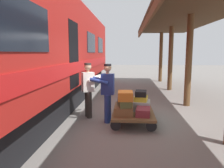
{
  "coord_description": "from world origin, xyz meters",
  "views": [
    {
      "loc": [
        0.21,
        6.51,
        2.01
      ],
      "look_at": [
        0.67,
        0.58,
        1.15
      ],
      "focal_mm": 34.54,
      "sensor_mm": 36.0,
      "label": 1
    }
  ],
  "objects_px": {
    "suitcase_orange_carryall": "(125,96)",
    "suitcase_gray_aluminum": "(142,105)",
    "luggage_cart": "(133,111)",
    "suitcase_navy_fabric": "(125,102)",
    "suitcase_olive_duffel": "(125,103)",
    "suitcase_brown_leather": "(124,111)",
    "suitcase_cream_canvas": "(141,101)",
    "porter_in_overalls": "(107,91)",
    "train_car": "(26,51)",
    "suitcase_tan_vintage": "(124,106)",
    "suitcase_burgundy_valise": "(143,112)",
    "suitcase_yellow_case": "(141,98)",
    "porter_by_door": "(89,88)",
    "suitcase_black_hardshell": "(141,93)"
  },
  "relations": [
    {
      "from": "suitcase_brown_leather",
      "to": "porter_by_door",
      "type": "xyz_separation_m",
      "value": [
        1.11,
        -0.87,
        0.47
      ]
    },
    {
      "from": "suitcase_olive_duffel",
      "to": "suitcase_black_hardshell",
      "type": "relative_size",
      "value": 1.0
    },
    {
      "from": "luggage_cart",
      "to": "suitcase_olive_duffel",
      "type": "height_order",
      "value": "suitcase_olive_duffel"
    },
    {
      "from": "luggage_cart",
      "to": "suitcase_orange_carryall",
      "type": "relative_size",
      "value": 3.9
    },
    {
      "from": "suitcase_gray_aluminum",
      "to": "porter_by_door",
      "type": "height_order",
      "value": "porter_by_door"
    },
    {
      "from": "suitcase_olive_duffel",
      "to": "suitcase_burgundy_valise",
      "type": "bearing_deg",
      "value": 176.65
    },
    {
      "from": "suitcase_navy_fabric",
      "to": "porter_by_door",
      "type": "distance_m",
      "value": 1.25
    },
    {
      "from": "luggage_cart",
      "to": "porter_by_door",
      "type": "bearing_deg",
      "value": -12.26
    },
    {
      "from": "suitcase_gray_aluminum",
      "to": "suitcase_burgundy_valise",
      "type": "distance_m",
      "value": 0.58
    },
    {
      "from": "suitcase_orange_carryall",
      "to": "suitcase_gray_aluminum",
      "type": "bearing_deg",
      "value": -130.58
    },
    {
      "from": "luggage_cart",
      "to": "suitcase_navy_fabric",
      "type": "height_order",
      "value": "suitcase_navy_fabric"
    },
    {
      "from": "suitcase_cream_canvas",
      "to": "suitcase_burgundy_valise",
      "type": "bearing_deg",
      "value": 90.0
    },
    {
      "from": "suitcase_brown_leather",
      "to": "suitcase_cream_canvas",
      "type": "xyz_separation_m",
      "value": [
        -0.52,
        -1.15,
        0.01
      ]
    },
    {
      "from": "suitcase_brown_leather",
      "to": "suitcase_burgundy_valise",
      "type": "height_order",
      "value": "suitcase_brown_leather"
    },
    {
      "from": "suitcase_olive_duffel",
      "to": "train_car",
      "type": "bearing_deg",
      "value": -15.05
    },
    {
      "from": "suitcase_brown_leather",
      "to": "suitcase_burgundy_valise",
      "type": "relative_size",
      "value": 0.89
    },
    {
      "from": "suitcase_gray_aluminum",
      "to": "suitcase_orange_carryall",
      "type": "xyz_separation_m",
      "value": [
        0.48,
        0.56,
        0.39
      ]
    },
    {
      "from": "suitcase_tan_vintage",
      "to": "suitcase_yellow_case",
      "type": "xyz_separation_m",
      "value": [
        -0.49,
        -0.01,
        0.24
      ]
    },
    {
      "from": "suitcase_black_hardshell",
      "to": "porter_by_door",
      "type": "distance_m",
      "value": 1.63
    },
    {
      "from": "porter_in_overalls",
      "to": "porter_by_door",
      "type": "xyz_separation_m",
      "value": [
        0.61,
        -0.43,
        0.0
      ]
    },
    {
      "from": "suitcase_cream_canvas",
      "to": "suitcase_olive_duffel",
      "type": "xyz_separation_m",
      "value": [
        0.5,
        1.12,
        0.19
      ]
    },
    {
      "from": "suitcase_brown_leather",
      "to": "suitcase_orange_carryall",
      "type": "distance_m",
      "value": 0.42
    },
    {
      "from": "suitcase_cream_canvas",
      "to": "suitcase_brown_leather",
      "type": "bearing_deg",
      "value": 65.71
    },
    {
      "from": "suitcase_tan_vintage",
      "to": "suitcase_navy_fabric",
      "type": "height_order",
      "value": "suitcase_tan_vintage"
    },
    {
      "from": "suitcase_gray_aluminum",
      "to": "porter_in_overalls",
      "type": "xyz_separation_m",
      "value": [
        1.02,
        0.13,
        0.44
      ]
    },
    {
      "from": "luggage_cart",
      "to": "suitcase_gray_aluminum",
      "type": "distance_m",
      "value": 0.32
    },
    {
      "from": "suitcase_navy_fabric",
      "to": "porter_by_door",
      "type": "xyz_separation_m",
      "value": [
        1.11,
        0.28,
        0.48
      ]
    },
    {
      "from": "train_car",
      "to": "suitcase_gray_aluminum",
      "type": "bearing_deg",
      "value": 175.53
    },
    {
      "from": "suitcase_tan_vintage",
      "to": "porter_in_overalls",
      "type": "bearing_deg",
      "value": 14.52
    },
    {
      "from": "suitcase_black_hardshell",
      "to": "suitcase_navy_fabric",
      "type": "bearing_deg",
      "value": -49.92
    },
    {
      "from": "suitcase_olive_duffel",
      "to": "porter_in_overalls",
      "type": "height_order",
      "value": "porter_in_overalls"
    },
    {
      "from": "suitcase_burgundy_valise",
      "to": "suitcase_black_hardshell",
      "type": "height_order",
      "value": "suitcase_black_hardshell"
    },
    {
      "from": "suitcase_burgundy_valise",
      "to": "porter_in_overalls",
      "type": "distance_m",
      "value": 1.21
    },
    {
      "from": "suitcase_yellow_case",
      "to": "suitcase_burgundy_valise",
      "type": "bearing_deg",
      "value": 93.21
    },
    {
      "from": "suitcase_burgundy_valise",
      "to": "suitcase_navy_fabric",
      "type": "relative_size",
      "value": 0.94
    },
    {
      "from": "suitcase_brown_leather",
      "to": "suitcase_olive_duffel",
      "type": "height_order",
      "value": "suitcase_olive_duffel"
    },
    {
      "from": "suitcase_orange_carryall",
      "to": "porter_in_overalls",
      "type": "bearing_deg",
      "value": -38.64
    },
    {
      "from": "suitcase_cream_canvas",
      "to": "porter_in_overalls",
      "type": "xyz_separation_m",
      "value": [
        1.02,
        0.7,
        0.45
      ]
    },
    {
      "from": "suitcase_orange_carryall",
      "to": "suitcase_black_hardshell",
      "type": "relative_size",
      "value": 1.21
    },
    {
      "from": "train_car",
      "to": "suitcase_gray_aluminum",
      "type": "distance_m",
      "value": 3.91
    },
    {
      "from": "suitcase_brown_leather",
      "to": "suitcase_navy_fabric",
      "type": "relative_size",
      "value": 0.83
    },
    {
      "from": "porter_by_door",
      "to": "suitcase_burgundy_valise",
      "type": "bearing_deg",
      "value": 151.86
    },
    {
      "from": "luggage_cart",
      "to": "suitcase_yellow_case",
      "type": "distance_m",
      "value": 0.45
    },
    {
      "from": "suitcase_olive_duffel",
      "to": "suitcase_brown_leather",
      "type": "bearing_deg",
      "value": 52.71
    },
    {
      "from": "suitcase_orange_carryall",
      "to": "porter_in_overalls",
      "type": "xyz_separation_m",
      "value": [
        0.54,
        -0.43,
        0.05
      ]
    },
    {
      "from": "suitcase_gray_aluminum",
      "to": "suitcase_cream_canvas",
      "type": "xyz_separation_m",
      "value": [
        0.0,
        -0.57,
        -0.01
      ]
    },
    {
      "from": "suitcase_tan_vintage",
      "to": "porter_in_overalls",
      "type": "relative_size",
      "value": 0.26
    },
    {
      "from": "porter_by_door",
      "to": "luggage_cart",
      "type": "bearing_deg",
      "value": 167.74
    },
    {
      "from": "suitcase_tan_vintage",
      "to": "porter_in_overalls",
      "type": "distance_m",
      "value": 0.7
    },
    {
      "from": "porter_in_overalls",
      "to": "luggage_cart",
      "type": "bearing_deg",
      "value": -170.33
    }
  ]
}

